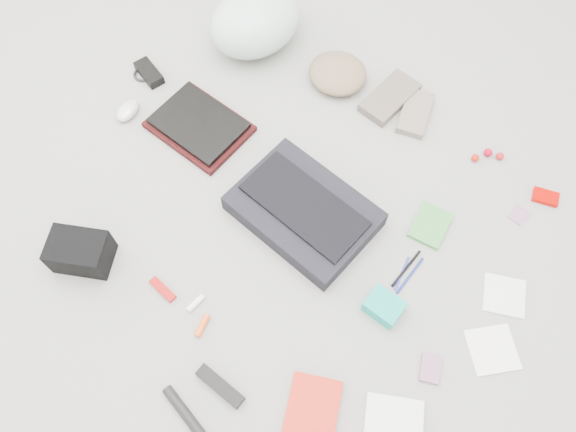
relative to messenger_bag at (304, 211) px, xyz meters
The scene contains 31 objects.
ground_plane 0.07m from the messenger_bag, 122.39° to the right, with size 4.00×4.00×0.00m, color gray.
messenger_bag is the anchor object (origin of this frame).
bag_flap 0.04m from the messenger_bag, 90.00° to the left, with size 0.39×0.18×0.01m, color black.
laptop_sleeve 0.50m from the messenger_bag, 168.08° to the left, with size 0.32×0.24×0.02m, color black.
laptop 0.49m from the messenger_bag, 168.08° to the left, with size 0.29×0.21×0.02m, color black.
bike_helmet 0.76m from the messenger_bag, 134.70° to the left, with size 0.29×0.36×0.21m, color silver.
beanie 0.57m from the messenger_bag, 108.79° to the left, with size 0.21×0.20×0.07m, color #78624B.
mitten_left 0.56m from the messenger_bag, 87.90° to the left, with size 0.11×0.23×0.03m, color #62564F.
mitten_right 0.56m from the messenger_bag, 76.91° to the left, with size 0.09×0.19×0.03m, color slate.
power_brick 0.80m from the messenger_bag, 165.81° to the left, with size 0.13×0.06×0.03m, color black.
cable_coil 0.82m from the messenger_bag, 166.94° to the left, with size 0.07×0.07×0.01m, color black.
mouse 0.74m from the messenger_bag, behind, with size 0.06×0.10×0.04m, color silver.
camera_bag 0.69m from the messenger_bag, 135.79° to the right, with size 0.17×0.12×0.11m, color black.
multitool 0.49m from the messenger_bag, 117.82° to the right, with size 0.09×0.03×0.01m, color #9B0A09.
toiletry_tube_white 0.44m from the messenger_bag, 106.07° to the right, with size 0.02×0.02×0.06m, color white.
toiletry_tube_orange 0.47m from the messenger_bag, 97.87° to the right, with size 0.02×0.02×0.07m, color #ED5219.
u_lock 0.58m from the messenger_bag, 82.15° to the right, with size 0.15×0.04×0.03m, color black.
book_red 0.61m from the messenger_bag, 56.82° to the right, with size 0.14×0.21×0.02m, color red.
notepad 0.41m from the messenger_bag, 26.80° to the left, with size 0.10×0.14×0.02m, color #3C863A.
pen_blue 0.36m from the messenger_bag, ahead, with size 0.01×0.01×0.12m, color #2A29A2.
pen_black 0.36m from the messenger_bag, ahead, with size 0.01×0.01×0.15m, color black.
pen_navy 0.38m from the messenger_bag, ahead, with size 0.01×0.01×0.14m, color navy.
accordion_wallet 0.39m from the messenger_bag, 21.29° to the right, with size 0.10×0.08×0.05m, color #07A493.
card_deck 0.60m from the messenger_bag, 22.14° to the right, with size 0.05×0.08×0.01m, color #9A6587.
napkin_top 0.66m from the messenger_bag, ahead, with size 0.12×0.12×0.01m, color white.
napkin_bottom 0.69m from the messenger_bag, ahead, with size 0.13×0.13×0.01m, color white.
lollipop_a 0.62m from the messenger_bag, 52.03° to the left, with size 0.03×0.03×0.03m, color #B0190D.
lollipop_b 0.67m from the messenger_bag, 52.33° to the left, with size 0.03×0.03×0.03m, color #A4031C.
lollipop_c 0.70m from the messenger_bag, 50.17° to the left, with size 0.03×0.03×0.03m, color #A81018.
altoids_tin 0.79m from the messenger_bag, 36.63° to the left, with size 0.08×0.05×0.02m, color #AD0500.
stamp_sheet 0.69m from the messenger_bag, 32.13° to the left, with size 0.05×0.06×0.00m, color #9F658E.
Camera 1 is at (0.41, -0.67, 1.61)m, focal length 35.00 mm.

